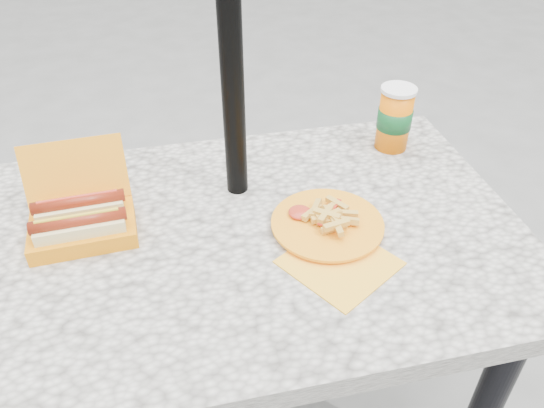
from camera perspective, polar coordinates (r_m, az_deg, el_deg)
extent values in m
cube|color=beige|center=(1.18, -2.35, -3.78)|extent=(1.20, 0.80, 0.05)
cylinder|color=black|center=(1.44, 21.90, -19.73)|extent=(0.07, 0.07, 0.70)
cylinder|color=black|center=(1.68, -21.25, -8.95)|extent=(0.07, 0.07, 0.70)
cylinder|color=black|center=(1.76, 12.27, -4.13)|extent=(0.07, 0.07, 0.70)
cylinder|color=black|center=(1.11, -4.46, 16.39)|extent=(0.05, 0.05, 2.20)
cube|color=orange|center=(1.20, -19.61, -2.58)|extent=(0.23, 0.15, 0.04)
cube|color=orange|center=(1.23, -20.42, 3.27)|extent=(0.22, 0.07, 0.13)
cube|color=#E9D78E|center=(1.16, -19.83, -2.75)|extent=(0.18, 0.06, 0.05)
cylinder|color=maroon|center=(1.15, -20.12, -1.71)|extent=(0.19, 0.04, 0.03)
cylinder|color=gold|center=(1.14, -20.25, -1.20)|extent=(0.16, 0.02, 0.01)
cube|color=#E9D78E|center=(1.21, -19.82, -0.81)|extent=(0.18, 0.06, 0.05)
cylinder|color=maroon|center=(1.20, -20.10, 0.21)|extent=(0.19, 0.04, 0.03)
cylinder|color=#B72F1C|center=(1.19, -20.23, 0.71)|extent=(0.16, 0.02, 0.01)
cube|color=yellow|center=(1.09, 7.28, -6.27)|extent=(0.27, 0.27, 0.00)
cylinder|color=orange|center=(1.16, 5.96, -2.21)|extent=(0.24, 0.24, 0.01)
cylinder|color=orange|center=(1.16, 5.98, -2.04)|extent=(0.25, 0.25, 0.01)
cube|color=gold|center=(1.15, 7.90, -1.74)|extent=(0.06, 0.04, 0.02)
cube|color=gold|center=(1.12, 6.95, -2.25)|extent=(0.06, 0.02, 0.01)
cube|color=gold|center=(1.17, 7.81, -1.03)|extent=(0.06, 0.03, 0.01)
cube|color=gold|center=(1.13, 6.66, -2.58)|extent=(0.06, 0.03, 0.02)
cube|color=gold|center=(1.14, 5.78, -1.11)|extent=(0.05, 0.05, 0.01)
cube|color=gold|center=(1.19, 7.02, 0.02)|extent=(0.04, 0.06, 0.01)
cube|color=gold|center=(1.15, 6.14, -1.22)|extent=(0.06, 0.02, 0.02)
cube|color=gold|center=(1.15, 6.23, -1.28)|extent=(0.06, 0.04, 0.01)
cube|color=gold|center=(1.14, 5.92, -1.12)|extent=(0.06, 0.05, 0.01)
cube|color=gold|center=(1.17, 4.73, -0.46)|extent=(0.04, 0.06, 0.02)
cube|color=gold|center=(1.15, 5.67, -1.56)|extent=(0.06, 0.01, 0.01)
cube|color=gold|center=(1.17, 4.30, -0.93)|extent=(0.06, 0.05, 0.01)
cube|color=gold|center=(1.12, 7.01, -2.35)|extent=(0.02, 0.06, 0.02)
cube|color=gold|center=(1.17, 5.85, -0.71)|extent=(0.06, 0.04, 0.01)
cube|color=gold|center=(1.14, 6.31, -1.91)|extent=(0.06, 0.03, 0.01)
cube|color=gold|center=(1.15, 6.34, -1.18)|extent=(0.03, 0.06, 0.02)
ellipsoid|color=#B72F1C|center=(1.17, 3.02, -0.89)|extent=(0.05, 0.05, 0.02)
cube|color=red|center=(1.16, 6.23, -0.86)|extent=(0.08, 0.08, 0.00)
cylinder|color=orange|center=(1.44, 13.02, 8.81)|extent=(0.09, 0.09, 0.16)
cylinder|color=#0F5022|center=(1.43, 13.05, 8.98)|extent=(0.09, 0.09, 0.05)
cylinder|color=white|center=(1.40, 13.52, 11.88)|extent=(0.09, 0.09, 0.01)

